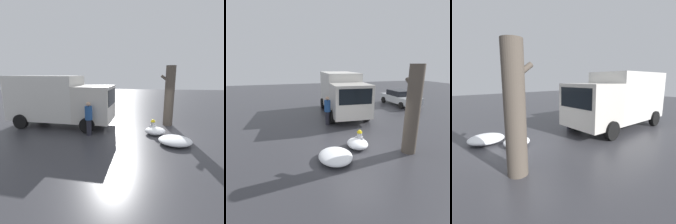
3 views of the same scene
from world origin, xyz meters
The scene contains 7 objects.
ground_plane centered at (0.00, 0.00, 0.00)m, with size 60.00×60.00×0.00m, color #38383D.
fire_hydrant centered at (0.00, 0.00, 0.43)m, with size 0.41×0.37×0.83m.
tree_trunk centered at (-1.15, -1.90, 1.94)m, with size 0.92×0.61×3.85m.
delivery_truck centered at (5.89, -1.00, 1.72)m, with size 6.75×3.08×3.21m.
pedestrian centered at (3.51, 0.72, 1.02)m, with size 0.41×0.41×1.87m.
snow_pile_by_hydrant centered at (-0.92, 1.46, 0.18)m, with size 1.56×1.39×0.37m.
snow_pile_curbside centered at (-0.13, 0.15, 0.21)m, with size 1.12×0.96×0.41m.
Camera 3 is at (-3.39, -6.37, 2.76)m, focal length 28.00 mm.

